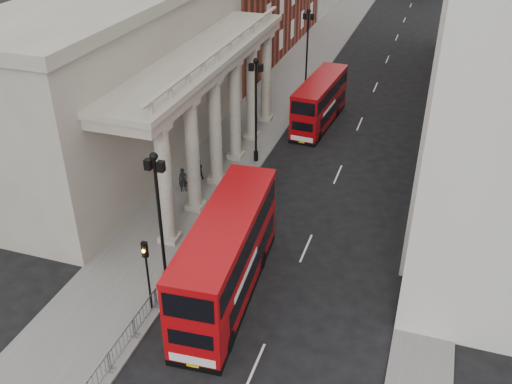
% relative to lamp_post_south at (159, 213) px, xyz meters
% --- Properties ---
extents(ground, '(260.00, 260.00, 0.00)m').
position_rel_lamp_post_south_xyz_m(ground, '(0.60, -4.00, -4.91)').
color(ground, black).
rests_on(ground, ground).
extents(sidewalk_west, '(6.00, 140.00, 0.12)m').
position_rel_lamp_post_south_xyz_m(sidewalk_west, '(-2.40, 26.00, -4.85)').
color(sidewalk_west, slate).
rests_on(sidewalk_west, ground).
extents(sidewalk_east, '(3.00, 140.00, 0.12)m').
position_rel_lamp_post_south_xyz_m(sidewalk_east, '(14.10, 26.00, -4.85)').
color(sidewalk_east, slate).
rests_on(sidewalk_east, ground).
extents(kerb, '(0.20, 140.00, 0.14)m').
position_rel_lamp_post_south_xyz_m(kerb, '(0.55, 26.00, -4.84)').
color(kerb, slate).
rests_on(kerb, ground).
extents(portico_building, '(9.00, 28.00, 12.00)m').
position_rel_lamp_post_south_xyz_m(portico_building, '(-9.90, 14.00, 1.09)').
color(portico_building, gray).
rests_on(portico_building, ground).
extents(lamp_post_south, '(1.05, 0.44, 8.32)m').
position_rel_lamp_post_south_xyz_m(lamp_post_south, '(0.00, 0.00, 0.00)').
color(lamp_post_south, black).
rests_on(lamp_post_south, sidewalk_west).
extents(lamp_post_mid, '(1.05, 0.44, 8.32)m').
position_rel_lamp_post_south_xyz_m(lamp_post_mid, '(0.00, 16.00, 0.00)').
color(lamp_post_mid, black).
rests_on(lamp_post_mid, sidewalk_west).
extents(lamp_post_north, '(1.05, 0.44, 8.32)m').
position_rel_lamp_post_south_xyz_m(lamp_post_north, '(0.00, 32.00, 0.00)').
color(lamp_post_north, black).
rests_on(lamp_post_north, sidewalk_west).
extents(traffic_light, '(0.28, 0.33, 4.30)m').
position_rel_lamp_post_south_xyz_m(traffic_light, '(0.10, -2.02, -1.80)').
color(traffic_light, black).
rests_on(traffic_light, sidewalk_west).
extents(crowd_barriers, '(0.50, 18.75, 1.10)m').
position_rel_lamp_post_south_xyz_m(crowd_barriers, '(0.25, -1.77, -4.24)').
color(crowd_barriers, gray).
rests_on(crowd_barriers, sidewalk_west).
extents(bus_near, '(3.61, 11.72, 4.99)m').
position_rel_lamp_post_south_xyz_m(bus_near, '(3.49, 0.53, -2.30)').
color(bus_near, '#AB070C').
rests_on(bus_near, ground).
extents(bus_far, '(3.03, 9.85, 4.19)m').
position_rel_lamp_post_south_xyz_m(bus_far, '(3.05, 24.84, -2.72)').
color(bus_far, '#9E070B').
rests_on(bus_far, ground).
extents(pedestrian_a, '(0.77, 0.65, 1.78)m').
position_rel_lamp_post_south_xyz_m(pedestrian_a, '(-3.44, 9.85, -3.90)').
color(pedestrian_a, black).
rests_on(pedestrian_a, sidewalk_west).
extents(pedestrian_b, '(0.95, 0.90, 1.56)m').
position_rel_lamp_post_south_xyz_m(pedestrian_b, '(-3.12, 11.84, -4.01)').
color(pedestrian_b, black).
rests_on(pedestrian_b, sidewalk_west).
extents(pedestrian_c, '(1.06, 0.87, 1.85)m').
position_rel_lamp_post_south_xyz_m(pedestrian_c, '(-3.40, 16.54, -3.86)').
color(pedestrian_c, black).
rests_on(pedestrian_c, sidewalk_west).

